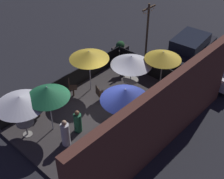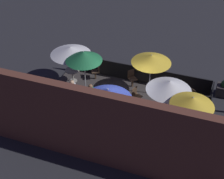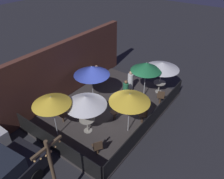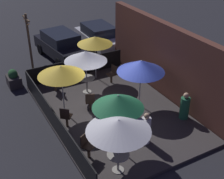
{
  "view_description": "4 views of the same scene",
  "coord_description": "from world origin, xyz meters",
  "px_view_note": "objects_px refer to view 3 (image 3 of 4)",
  "views": [
    {
      "loc": [
        7.77,
        7.62,
        9.93
      ],
      "look_at": [
        -0.54,
        -0.1,
        1.25
      ],
      "focal_mm": 50.0,
      "sensor_mm": 36.0,
      "label": 1
    },
    {
      "loc": [
        -3.4,
        10.76,
        9.99
      ],
      "look_at": [
        0.54,
        -0.31,
        1.12
      ],
      "focal_mm": 50.0,
      "sensor_mm": 36.0,
      "label": 2
    },
    {
      "loc": [
        -7.91,
        -6.07,
        8.03
      ],
      "look_at": [
        0.37,
        0.0,
        1.2
      ],
      "focal_mm": 35.0,
      "sensor_mm": 36.0,
      "label": 3
    },
    {
      "loc": [
        10.06,
        -5.58,
        7.85
      ],
      "look_at": [
        -0.35,
        0.14,
        1.01
      ],
      "focal_mm": 50.0,
      "sensor_mm": 36.0,
      "label": 4
    }
  ],
  "objects_px": {
    "patio_umbrella_1": "(86,101)",
    "patio_umbrella_4": "(92,70)",
    "patio_umbrella_5": "(51,101)",
    "dining_table_0": "(159,84)",
    "patio_chair_0": "(116,111)",
    "dining_table_1": "(87,122)",
    "patron_0": "(97,75)",
    "patio_chair_3": "(144,114)",
    "patron_1": "(130,81)",
    "light_post": "(53,173)",
    "patio_umbrella_0": "(162,65)",
    "patron_2": "(126,89)",
    "patio_chair_2": "(97,147)",
    "patio_umbrella_2": "(130,98)",
    "patio_chair_1": "(160,96)",
    "patio_chair_4": "(62,114)",
    "patio_umbrella_3": "(146,66)"
  },
  "relations": [
    {
      "from": "dining_table_1",
      "to": "patron_1",
      "type": "relative_size",
      "value": 0.6
    },
    {
      "from": "patron_0",
      "to": "patio_umbrella_0",
      "type": "bearing_deg",
      "value": 115.27
    },
    {
      "from": "patio_umbrella_0",
      "to": "patio_chair_3",
      "type": "distance_m",
      "value": 3.48
    },
    {
      "from": "dining_table_0",
      "to": "patio_chair_0",
      "type": "distance_m",
      "value": 3.82
    },
    {
      "from": "patio_umbrella_2",
      "to": "dining_table_0",
      "type": "bearing_deg",
      "value": 4.55
    },
    {
      "from": "patron_2",
      "to": "light_post",
      "type": "distance_m",
      "value": 7.43
    },
    {
      "from": "dining_table_0",
      "to": "patio_chair_0",
      "type": "bearing_deg",
      "value": 168.97
    },
    {
      "from": "patio_chair_3",
      "to": "patron_0",
      "type": "height_order",
      "value": "patron_0"
    },
    {
      "from": "patron_0",
      "to": "patio_umbrella_4",
      "type": "bearing_deg",
      "value": 39.84
    },
    {
      "from": "patron_1",
      "to": "light_post",
      "type": "height_order",
      "value": "light_post"
    },
    {
      "from": "patio_chair_0",
      "to": "patio_chair_2",
      "type": "relative_size",
      "value": 1.01
    },
    {
      "from": "patio_umbrella_1",
      "to": "patio_umbrella_5",
      "type": "xyz_separation_m",
      "value": [
        -1.11,
        1.03,
        0.21
      ]
    },
    {
      "from": "dining_table_1",
      "to": "light_post",
      "type": "bearing_deg",
      "value": -153.89
    },
    {
      "from": "dining_table_1",
      "to": "patio_chair_3",
      "type": "xyz_separation_m",
      "value": [
        2.21,
        -1.94,
        -0.08
      ]
    },
    {
      "from": "patio_umbrella_1",
      "to": "patio_umbrella_5",
      "type": "distance_m",
      "value": 1.53
    },
    {
      "from": "patio_umbrella_4",
      "to": "patio_chair_1",
      "type": "xyz_separation_m",
      "value": [
        1.96,
        -3.5,
        -1.46
      ]
    },
    {
      "from": "patio_umbrella_4",
      "to": "patron_2",
      "type": "distance_m",
      "value": 2.5
    },
    {
      "from": "dining_table_1",
      "to": "patron_0",
      "type": "xyz_separation_m",
      "value": [
        3.99,
        2.7,
        -0.06
      ]
    },
    {
      "from": "dining_table_0",
      "to": "dining_table_1",
      "type": "distance_m",
      "value": 5.5
    },
    {
      "from": "patio_umbrella_2",
      "to": "patio_chair_3",
      "type": "xyz_separation_m",
      "value": [
        1.0,
        -0.3,
        -1.53
      ]
    },
    {
      "from": "patio_umbrella_2",
      "to": "light_post",
      "type": "bearing_deg",
      "value": -179.55
    },
    {
      "from": "patio_umbrella_1",
      "to": "patio_umbrella_4",
      "type": "bearing_deg",
      "value": 34.78
    },
    {
      "from": "patio_umbrella_0",
      "to": "patron_1",
      "type": "xyz_separation_m",
      "value": [
        -0.8,
        1.66,
        -1.3
      ]
    },
    {
      "from": "patio_umbrella_5",
      "to": "dining_table_0",
      "type": "relative_size",
      "value": 3.04
    },
    {
      "from": "patron_2",
      "to": "patio_umbrella_4",
      "type": "bearing_deg",
      "value": 75.09
    },
    {
      "from": "patron_0",
      "to": "dining_table_1",
      "type": "bearing_deg",
      "value": 40.72
    },
    {
      "from": "patio_umbrella_3",
      "to": "patio_umbrella_5",
      "type": "xyz_separation_m",
      "value": [
        -5.47,
        1.8,
        0.04
      ]
    },
    {
      "from": "patron_0",
      "to": "light_post",
      "type": "relative_size",
      "value": 0.36
    },
    {
      "from": "patio_chair_2",
      "to": "patio_chair_4",
      "type": "height_order",
      "value": "patio_chair_4"
    },
    {
      "from": "patron_0",
      "to": "patio_umbrella_2",
      "type": "bearing_deg",
      "value": 63.97
    },
    {
      "from": "patio_umbrella_4",
      "to": "patio_umbrella_3",
      "type": "bearing_deg",
      "value": -47.91
    },
    {
      "from": "dining_table_1",
      "to": "patio_chair_1",
      "type": "xyz_separation_m",
      "value": [
        4.22,
        -1.94,
        -0.08
      ]
    },
    {
      "from": "patron_1",
      "to": "light_post",
      "type": "xyz_separation_m",
      "value": [
        -7.96,
        -2.03,
        1.19
      ]
    },
    {
      "from": "patio_chair_4",
      "to": "patron_0",
      "type": "xyz_separation_m",
      "value": [
        4.26,
        1.14,
        0.04
      ]
    },
    {
      "from": "patio_umbrella_0",
      "to": "light_post",
      "type": "bearing_deg",
      "value": -177.61
    },
    {
      "from": "patio_umbrella_3",
      "to": "patron_0",
      "type": "relative_size",
      "value": 1.9
    },
    {
      "from": "dining_table_1",
      "to": "light_post",
      "type": "distance_m",
      "value": 3.99
    },
    {
      "from": "patio_umbrella_2",
      "to": "patio_chair_4",
      "type": "bearing_deg",
      "value": 114.82
    },
    {
      "from": "dining_table_1",
      "to": "patio_umbrella_5",
      "type": "bearing_deg",
      "value": 137.15
    },
    {
      "from": "patio_umbrella_0",
      "to": "patio_chair_0",
      "type": "relative_size",
      "value": 2.28
    },
    {
      "from": "patio_umbrella_2",
      "to": "dining_table_1",
      "type": "xyz_separation_m",
      "value": [
        -1.21,
        1.64,
        -1.46
      ]
    },
    {
      "from": "patron_0",
      "to": "patio_umbrella_1",
      "type": "bearing_deg",
      "value": 40.72
    },
    {
      "from": "patron_1",
      "to": "light_post",
      "type": "distance_m",
      "value": 8.3
    },
    {
      "from": "dining_table_0",
      "to": "dining_table_1",
      "type": "xyz_separation_m",
      "value": [
        -5.34,
        1.31,
        0.05
      ]
    },
    {
      "from": "patio_chair_1",
      "to": "patio_umbrella_0",
      "type": "bearing_deg",
      "value": -0.0
    },
    {
      "from": "patio_chair_2",
      "to": "patio_chair_4",
      "type": "bearing_deg",
      "value": 21.1
    },
    {
      "from": "patio_chair_3",
      "to": "dining_table_0",
      "type": "bearing_deg",
      "value": -127.36
    },
    {
      "from": "patron_2",
      "to": "patio_umbrella_0",
      "type": "bearing_deg",
      "value": -100.65
    },
    {
      "from": "patron_2",
      "to": "patio_chair_1",
      "type": "bearing_deg",
      "value": -135.07
    },
    {
      "from": "patio_chair_2",
      "to": "patron_0",
      "type": "relative_size",
      "value": 0.75
    }
  ]
}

